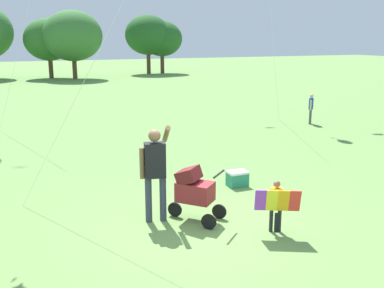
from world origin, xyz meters
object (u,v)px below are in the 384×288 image
(stroller, at_px, (194,189))
(cooler_box, at_px, (237,178))
(person_adult_flyer, at_px, (155,167))
(person_couple_left, at_px, (311,106))
(child_with_butterfly_kite, at_px, (276,202))

(stroller, relative_size, cooler_box, 2.30)
(stroller, bearing_deg, person_adult_flyer, 159.13)
(person_couple_left, bearing_deg, stroller, -139.24)
(child_with_butterfly_kite, relative_size, person_couple_left, 0.79)
(person_couple_left, bearing_deg, child_with_butterfly_kite, -130.93)
(cooler_box, bearing_deg, person_couple_left, 41.04)
(stroller, bearing_deg, cooler_box, 39.70)
(child_with_butterfly_kite, xyz_separation_m, person_couple_left, (6.84, 7.88, 0.13))
(child_with_butterfly_kite, height_order, person_couple_left, person_couple_left)
(stroller, height_order, person_couple_left, person_couple_left)
(child_with_butterfly_kite, distance_m, cooler_box, 2.56)
(person_couple_left, distance_m, cooler_box, 8.29)
(person_adult_flyer, xyz_separation_m, cooler_box, (2.34, 1.15, -0.87))
(child_with_butterfly_kite, bearing_deg, stroller, 135.71)
(cooler_box, bearing_deg, stroller, -140.30)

